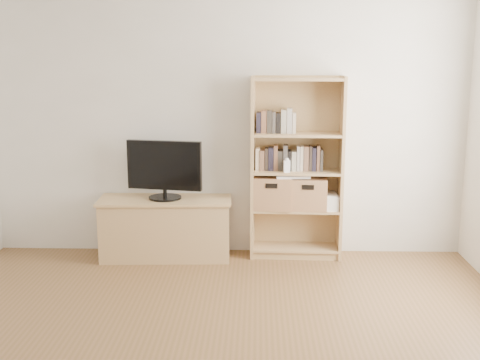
{
  "coord_description": "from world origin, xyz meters",
  "views": [
    {
      "loc": [
        0.28,
        -3.16,
        1.89
      ],
      "look_at": [
        0.14,
        1.9,
        0.83
      ],
      "focal_mm": 45.0,
      "sensor_mm": 36.0,
      "label": 1
    }
  ],
  "objects_px": {
    "television": "(164,169)",
    "baby_monitor": "(287,166)",
    "laptop": "(292,176)",
    "bookshelf": "(297,168)",
    "basket_left": "(272,192)",
    "tv_stand": "(166,229)",
    "basket_right": "(307,193)"
  },
  "relations": [
    {
      "from": "television",
      "to": "baby_monitor",
      "type": "distance_m",
      "value": 1.13
    },
    {
      "from": "baby_monitor",
      "to": "laptop",
      "type": "bearing_deg",
      "value": 39.01
    },
    {
      "from": "bookshelf",
      "to": "television",
      "type": "bearing_deg",
      "value": -174.86
    },
    {
      "from": "bookshelf",
      "to": "baby_monitor",
      "type": "xyz_separation_m",
      "value": [
        -0.1,
        -0.09,
        0.04
      ]
    },
    {
      "from": "baby_monitor",
      "to": "basket_left",
      "type": "bearing_deg",
      "value": 132.67
    },
    {
      "from": "basket_left",
      "to": "baby_monitor",
      "type": "bearing_deg",
      "value": -32.19
    },
    {
      "from": "bookshelf",
      "to": "laptop",
      "type": "bearing_deg",
      "value": -150.07
    },
    {
      "from": "tv_stand",
      "to": "basket_right",
      "type": "xyz_separation_m",
      "value": [
        1.33,
        0.06,
        0.35
      ]
    },
    {
      "from": "basket_right",
      "to": "basket_left",
      "type": "bearing_deg",
      "value": -178.59
    },
    {
      "from": "baby_monitor",
      "to": "basket_right",
      "type": "distance_m",
      "value": 0.35
    },
    {
      "from": "bookshelf",
      "to": "basket_right",
      "type": "bearing_deg",
      "value": -2.6
    },
    {
      "from": "tv_stand",
      "to": "television",
      "type": "xyz_separation_m",
      "value": [
        0.0,
        0.0,
        0.58
      ]
    },
    {
      "from": "baby_monitor",
      "to": "bookshelf",
      "type": "bearing_deg",
      "value": 31.83
    },
    {
      "from": "bookshelf",
      "to": "laptop",
      "type": "relative_size",
      "value": 5.47
    },
    {
      "from": "bookshelf",
      "to": "television",
      "type": "distance_m",
      "value": 1.23
    },
    {
      "from": "television",
      "to": "basket_right",
      "type": "bearing_deg",
      "value": 12.97
    },
    {
      "from": "bookshelf",
      "to": "basket_right",
      "type": "relative_size",
      "value": 4.78
    },
    {
      "from": "television",
      "to": "basket_left",
      "type": "relative_size",
      "value": 1.92
    },
    {
      "from": "basket_left",
      "to": "laptop",
      "type": "xyz_separation_m",
      "value": [
        0.19,
        -0.02,
        0.16
      ]
    },
    {
      "from": "tv_stand",
      "to": "baby_monitor",
      "type": "height_order",
      "value": "baby_monitor"
    },
    {
      "from": "basket_left",
      "to": "television",
      "type": "bearing_deg",
      "value": -172.01
    },
    {
      "from": "baby_monitor",
      "to": "basket_right",
      "type": "height_order",
      "value": "baby_monitor"
    },
    {
      "from": "television",
      "to": "basket_right",
      "type": "distance_m",
      "value": 1.35
    },
    {
      "from": "basket_right",
      "to": "laptop",
      "type": "xyz_separation_m",
      "value": [
        -0.14,
        -0.01,
        0.17
      ]
    },
    {
      "from": "laptop",
      "to": "basket_right",
      "type": "bearing_deg",
      "value": 1.94
    },
    {
      "from": "television",
      "to": "laptop",
      "type": "distance_m",
      "value": 1.19
    },
    {
      "from": "basket_right",
      "to": "tv_stand",
      "type": "bearing_deg",
      "value": -174.06
    },
    {
      "from": "tv_stand",
      "to": "baby_monitor",
      "type": "distance_m",
      "value": 1.29
    },
    {
      "from": "bookshelf",
      "to": "baby_monitor",
      "type": "height_order",
      "value": "bookshelf"
    },
    {
      "from": "baby_monitor",
      "to": "laptop",
      "type": "xyz_separation_m",
      "value": [
        0.06,
        0.07,
        -0.1
      ]
    },
    {
      "from": "laptop",
      "to": "tv_stand",
      "type": "bearing_deg",
      "value": 179.26
    },
    {
      "from": "tv_stand",
      "to": "television",
      "type": "relative_size",
      "value": 1.69
    }
  ]
}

